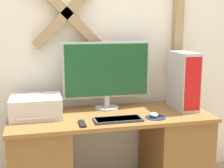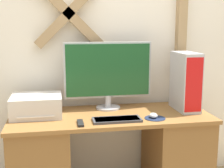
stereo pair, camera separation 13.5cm
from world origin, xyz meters
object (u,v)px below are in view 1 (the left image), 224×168
keyboard (118,119)px  remote_control (82,124)px  monitor (107,72)px  mouse (154,115)px  computer_tower (184,81)px  printer (36,107)px

keyboard → remote_control: (-0.28, -0.03, -0.00)m
monitor → keyboard: monitor is taller
monitor → mouse: 0.54m
monitor → computer_tower: size_ratio=1.53×
keyboard → printer: (-0.60, 0.25, 0.07)m
monitor → keyboard: 0.48m
keyboard → mouse: (0.29, 0.01, 0.01)m
computer_tower → printer: 1.24m
computer_tower → printer: bearing=178.0°
computer_tower → monitor: bearing=166.2°
keyboard → remote_control: 0.28m
monitor → keyboard: size_ratio=2.03×
monitor → computer_tower: (0.63, -0.16, -0.07)m
keyboard → remote_control: keyboard is taller
remote_control → printer: bearing=138.7°
monitor → keyboard: bearing=-89.1°
monitor → remote_control: bearing=-124.4°
printer → remote_control: (0.32, -0.28, -0.07)m
remote_control → keyboard: bearing=6.5°
monitor → computer_tower: 0.66m
keyboard → mouse: 0.29m
printer → remote_control: 0.43m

